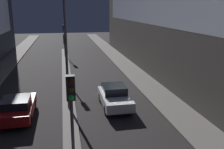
# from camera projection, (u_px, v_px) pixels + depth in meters

# --- Properties ---
(median_strip) EXTENTS (0.89, 36.30, 0.11)m
(median_strip) POSITION_uv_depth(u_px,v_px,m) (67.00, 78.00, 24.49)
(median_strip) COLOR #66605B
(median_strip) RESTS_ON ground
(traffic_light_near) EXTENTS (0.32, 0.42, 4.38)m
(traffic_light_near) POSITION_uv_depth(u_px,v_px,m) (71.00, 107.00, 8.92)
(traffic_light_near) COLOR #4C4C51
(traffic_light_near) RESTS_ON median_strip
(traffic_light_mid) EXTENTS (0.32, 0.42, 4.38)m
(traffic_light_mid) POSITION_uv_depth(u_px,v_px,m) (65.00, 47.00, 22.62)
(traffic_light_mid) COLOR #4C4C51
(traffic_light_mid) RESTS_ON median_strip
(traffic_light_far) EXTENTS (0.32, 0.42, 4.38)m
(traffic_light_far) POSITION_uv_depth(u_px,v_px,m) (64.00, 33.00, 34.45)
(traffic_light_far) COLOR #4C4C51
(traffic_light_far) RESTS_ON median_strip
(street_lamp) EXTENTS (0.46, 0.46, 9.03)m
(street_lamp) POSITION_uv_depth(u_px,v_px,m) (65.00, 23.00, 15.67)
(street_lamp) COLOR #4C4C51
(street_lamp) RESTS_ON median_strip
(car_left_lane) EXTENTS (1.87, 4.14, 1.44)m
(car_left_lane) POSITION_uv_depth(u_px,v_px,m) (18.00, 108.00, 15.54)
(car_left_lane) COLOR maroon
(car_left_lane) RESTS_ON ground
(car_right_lane) EXTENTS (1.85, 4.05, 1.49)m
(car_right_lane) POSITION_uv_depth(u_px,v_px,m) (115.00, 96.00, 17.44)
(car_right_lane) COLOR silver
(car_right_lane) RESTS_ON ground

